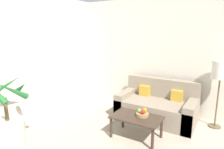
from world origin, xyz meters
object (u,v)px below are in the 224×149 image
object	(u,v)px
potted_palm	(8,125)
floor_lamp	(221,73)
apple_red	(143,112)
orange_fruit	(145,110)
fruit_bowl	(142,115)
sofa_loveseat	(157,107)
coffee_table	(136,119)
apple_green	(139,110)

from	to	relation	value
potted_palm	floor_lamp	distance (m)	3.98
floor_lamp	apple_red	distance (m)	1.73
floor_lamp	orange_fruit	xyz separation A→B (m)	(-1.10, -1.08, -0.63)
fruit_bowl	sofa_loveseat	bearing A→B (deg)	91.71
coffee_table	apple_green	distance (m)	0.17
sofa_loveseat	floor_lamp	size ratio (longest dim) A/B	1.21
apple_green	orange_fruit	size ratio (longest dim) A/B	0.89
fruit_bowl	orange_fruit	world-z (taller)	orange_fruit
apple_red	orange_fruit	size ratio (longest dim) A/B	0.93
sofa_loveseat	apple_red	distance (m)	0.94
orange_fruit	floor_lamp	bearing A→B (deg)	44.44
fruit_bowl	apple_green	size ratio (longest dim) A/B	3.18
coffee_table	floor_lamp	bearing A→B (deg)	45.43
apple_green	orange_fruit	distance (m)	0.10
floor_lamp	apple_red	bearing A→B (deg)	-133.02
fruit_bowl	apple_green	xyz separation A→B (m)	(-0.06, 0.00, 0.06)
floor_lamp	apple_green	xyz separation A→B (m)	(-1.18, -1.14, -0.63)
coffee_table	fruit_bowl	world-z (taller)	fruit_bowl
potted_palm	coffee_table	xyz separation A→B (m)	(1.72, 1.38, -0.03)
coffee_table	apple_red	distance (m)	0.19
sofa_loveseat	coffee_table	xyz separation A→B (m)	(-0.05, -0.96, 0.07)
fruit_bowl	apple_red	xyz separation A→B (m)	(0.02, -0.03, 0.07)
orange_fruit	coffee_table	bearing A→B (deg)	-125.60
potted_palm	fruit_bowl	world-z (taller)	potted_palm
apple_green	orange_fruit	bearing A→B (deg)	36.59
fruit_bowl	potted_palm	bearing A→B (deg)	-141.03
coffee_table	potted_palm	bearing A→B (deg)	-141.25
floor_lamp	orange_fruit	distance (m)	1.67
sofa_loveseat	orange_fruit	distance (m)	0.85
potted_palm	coffee_table	bearing A→B (deg)	38.75
coffee_table	fruit_bowl	bearing A→B (deg)	43.44
potted_palm	apple_green	size ratio (longest dim) A/B	17.80
orange_fruit	fruit_bowl	bearing A→B (deg)	-107.55
floor_lamp	coffee_table	xyz separation A→B (m)	(-1.20, -1.22, -0.78)
sofa_loveseat	apple_red	xyz separation A→B (m)	(0.05, -0.92, 0.22)
coffee_table	apple_red	bearing A→B (deg)	22.44
potted_palm	sofa_loveseat	world-z (taller)	potted_palm
apple_red	apple_green	bearing A→B (deg)	157.03
potted_palm	apple_red	size ratio (longest dim) A/B	17.00
sofa_loveseat	fruit_bowl	xyz separation A→B (m)	(0.03, -0.88, 0.15)
coffee_table	fruit_bowl	xyz separation A→B (m)	(0.08, 0.08, 0.09)
fruit_bowl	apple_red	size ratio (longest dim) A/B	3.03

